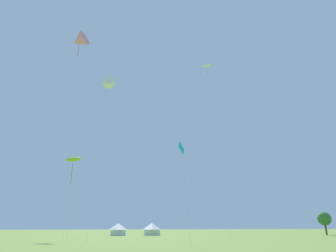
# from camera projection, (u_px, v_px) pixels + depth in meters

# --- Properties ---
(kite_lime_parafoil) EXTENTS (3.72, 2.97, 14.54)m
(kite_lime_parafoil) POSITION_uv_depth(u_px,v_px,m) (73.00, 159.00, 54.20)
(kite_lime_parafoil) COLOR #99DB2D
(kite_lime_parafoil) RESTS_ON ground
(kite_pink_delta) EXTENTS (3.82, 3.67, 33.09)m
(kite_pink_delta) POSITION_uv_depth(u_px,v_px,m) (79.00, 41.00, 48.34)
(kite_pink_delta) COLOR pink
(kite_pink_delta) RESTS_ON ground
(kite_white_parafoil) EXTENTS (2.84, 2.62, 31.48)m
(kite_white_parafoil) POSITION_uv_depth(u_px,v_px,m) (207.00, 67.00, 55.15)
(kite_white_parafoil) COLOR white
(kite_white_parafoil) RESTS_ON ground
(kite_cyan_diamond) EXTENTS (1.24, 2.29, 12.98)m
(kite_cyan_diamond) POSITION_uv_depth(u_px,v_px,m) (181.00, 149.00, 38.20)
(kite_cyan_diamond) COLOR #1EB7CC
(kite_cyan_diamond) RESTS_ON ground
(kite_white_delta) EXTENTS (2.90, 4.07, 27.87)m
(kite_white_delta) POSITION_uv_depth(u_px,v_px,m) (108.00, 83.00, 51.53)
(kite_white_delta) COLOR white
(kite_white_delta) RESTS_ON ground
(festival_tent_left) EXTENTS (4.32, 4.32, 2.81)m
(festival_tent_left) POSITION_uv_depth(u_px,v_px,m) (118.00, 229.00, 69.36)
(festival_tent_left) COLOR white
(festival_tent_left) RESTS_ON ground
(festival_tent_center) EXTENTS (4.42, 4.42, 2.87)m
(festival_tent_center) POSITION_uv_depth(u_px,v_px,m) (152.00, 228.00, 70.82)
(festival_tent_center) COLOR white
(festival_tent_center) RESTS_ON ground
(tree_distant_left) EXTENTS (3.37, 3.37, 5.63)m
(tree_distant_left) POSITION_uv_depth(u_px,v_px,m) (324.00, 219.00, 74.05)
(tree_distant_left) COLOR brown
(tree_distant_left) RESTS_ON ground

